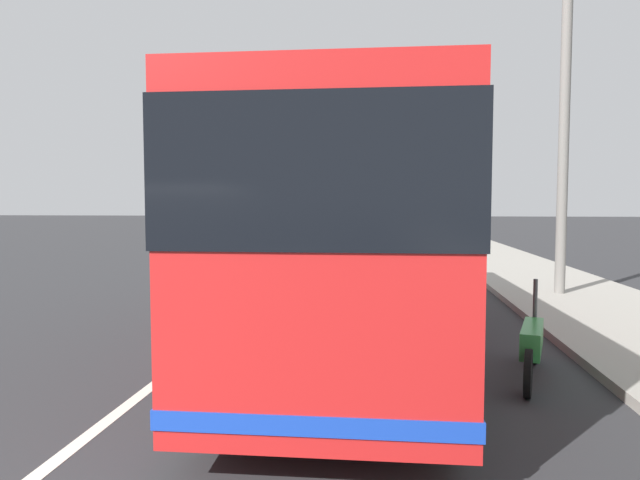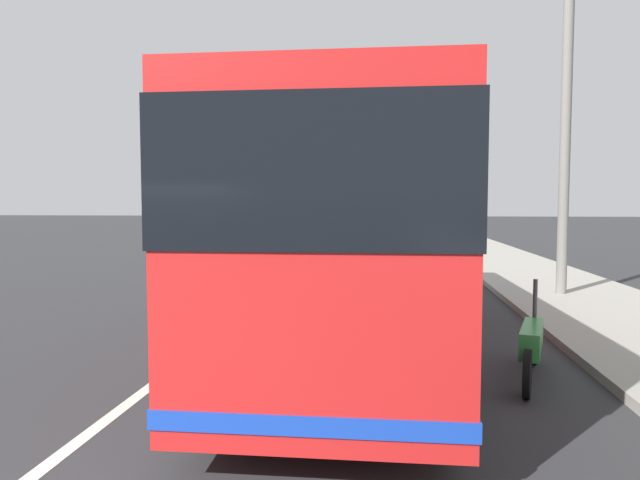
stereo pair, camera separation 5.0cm
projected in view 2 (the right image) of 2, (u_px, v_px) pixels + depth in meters
name	position (u px, v px, depth m)	size (l,w,h in m)	color
sidewalk_curb	(621.00, 319.00, 10.64)	(110.00, 3.60, 0.14)	#9E998E
lane_divider_line	(247.00, 312.00, 11.58)	(110.00, 0.16, 0.01)	silver
coach_bus	(347.00, 222.00, 9.08)	(10.21, 2.79, 3.41)	red
motorcycle_nearest_curb	(532.00, 345.00, 7.15)	(2.04, 0.70, 1.24)	black
car_far_distant	(390.00, 238.00, 25.91)	(4.08, 2.08, 1.53)	black
car_ahead_same_lane	(323.00, 225.00, 42.43)	(3.96, 1.92, 1.50)	gold
utility_pole	(566.00, 128.00, 13.01)	(0.24, 0.24, 8.24)	slate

